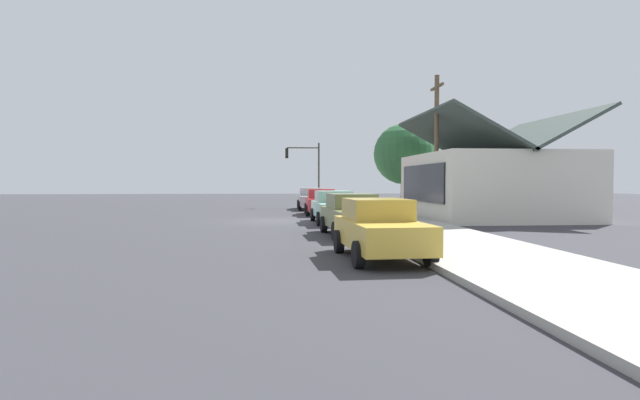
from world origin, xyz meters
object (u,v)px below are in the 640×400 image
object	(u,v)px
car_cherry	(321,202)
car_olive	(353,214)
utility_pole_wooden	(436,145)
car_mustard	(380,228)
shade_tree	(404,154)
fire_hydrant_red	(369,216)
car_seafoam	(334,207)
car_silver	(311,198)
traffic_light_main	(306,164)

from	to	relation	value
car_cherry	car_olive	xyz separation A→B (m)	(12.25, 0.02, 0.00)
utility_pole_wooden	car_mustard	bearing A→B (deg)	-24.67
shade_tree	fire_hydrant_red	distance (m)	13.10
utility_pole_wooden	fire_hydrant_red	distance (m)	5.82
car_mustard	fire_hydrant_red	xyz separation A→B (m)	(-9.66, 1.57, -0.32)
car_seafoam	car_cherry	bearing A→B (deg)	179.34
car_silver	car_seafoam	distance (m)	12.45
fire_hydrant_red	utility_pole_wooden	bearing A→B (deg)	121.71
car_mustard	shade_tree	world-z (taller)	shade_tree
car_seafoam	utility_pole_wooden	size ratio (longest dim) A/B	0.65
car_silver	utility_pole_wooden	xyz separation A→B (m)	(12.07, 5.55, 3.11)
car_olive	car_silver	bearing A→B (deg)	177.99
utility_pole_wooden	traffic_light_main	bearing A→B (deg)	-160.23
car_olive	fire_hydrant_red	size ratio (longest dim) A/B	6.50
car_cherry	shade_tree	bearing A→B (deg)	120.46
car_seafoam	car_olive	world-z (taller)	same
car_cherry	car_seafoam	bearing A→B (deg)	2.43
car_silver	utility_pole_wooden	bearing A→B (deg)	25.95
car_silver	car_mustard	size ratio (longest dim) A/B	1.12
car_olive	utility_pole_wooden	distance (m)	8.86
car_cherry	car_mustard	world-z (taller)	same
car_seafoam	car_mustard	bearing A→B (deg)	-2.11
car_cherry	car_olive	world-z (taller)	same
car_silver	traffic_light_main	size ratio (longest dim) A/B	0.94
car_silver	shade_tree	xyz separation A→B (m)	(2.83, 6.30, 3.15)
car_silver	car_cherry	bearing A→B (deg)	2.86
car_silver	fire_hydrant_red	bearing A→B (deg)	7.34
shade_tree	utility_pole_wooden	size ratio (longest dim) A/B	0.81
car_seafoam	car_olive	xyz separation A→B (m)	(5.95, -0.02, -0.00)
fire_hydrant_red	car_mustard	bearing A→B (deg)	-9.23
car_cherry	traffic_light_main	distance (m)	10.19
car_mustard	car_seafoam	bearing A→B (deg)	176.56
utility_pole_wooden	fire_hydrant_red	bearing A→B (deg)	-58.29
car_olive	car_mustard	bearing A→B (deg)	-4.72
car_mustard	shade_tree	bearing A→B (deg)	161.19
car_seafoam	shade_tree	size ratio (longest dim) A/B	0.80
car_silver	fire_hydrant_red	size ratio (longest dim) A/B	6.89
car_olive	shade_tree	xyz separation A→B (m)	(-15.56, 6.11, 3.15)
car_olive	car_seafoam	bearing A→B (deg)	177.24
car_olive	car_mustard	world-z (taller)	same
car_cherry	fire_hydrant_red	distance (m)	8.51
car_silver	utility_pole_wooden	distance (m)	13.64
fire_hydrant_red	car_seafoam	bearing A→B (deg)	-147.30
car_olive	traffic_light_main	world-z (taller)	traffic_light_main
car_cherry	car_olive	distance (m)	12.25
car_silver	car_cherry	world-z (taller)	same
car_seafoam	traffic_light_main	xyz separation A→B (m)	(-16.13, -0.32, 2.67)
traffic_light_main	fire_hydrant_red	xyz separation A→B (m)	(18.22, 1.66, -2.99)
car_cherry	utility_pole_wooden	xyz separation A→B (m)	(5.92, 5.38, 3.11)
car_mustard	traffic_light_main	distance (m)	28.00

